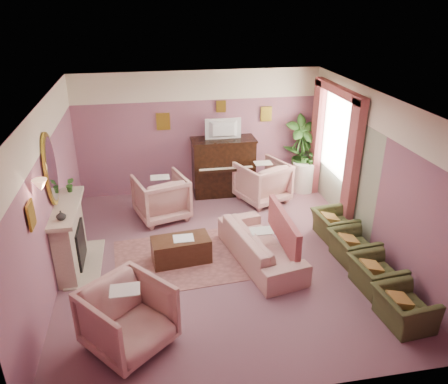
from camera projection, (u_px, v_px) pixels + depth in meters
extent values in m
cube|color=#7A4F5C|center=(222.00, 257.00, 7.84)|extent=(5.50, 6.00, 0.01)
cube|color=beige|center=(222.00, 102.00, 6.67)|extent=(5.50, 6.00, 0.01)
cube|color=#7D5474|center=(199.00, 133.00, 9.94)|extent=(5.50, 0.02, 2.80)
cube|color=#7D5474|center=(272.00, 299.00, 4.57)|extent=(5.50, 0.02, 2.80)
cube|color=#7D5474|center=(49.00, 198.00, 6.81)|extent=(0.02, 6.00, 2.80)
cube|color=#7D5474|center=(375.00, 174.00, 7.70)|extent=(0.02, 6.00, 2.80)
cube|color=#EEE3C6|center=(198.00, 85.00, 9.48)|extent=(5.50, 0.01, 0.65)
cube|color=#9AA488|center=(342.00, 165.00, 8.99)|extent=(0.01, 3.00, 2.15)
cube|color=#BAA990|center=(69.00, 238.00, 7.37)|extent=(0.30, 1.40, 1.10)
cube|color=black|center=(77.00, 245.00, 7.45)|extent=(0.18, 0.72, 0.68)
cube|color=orange|center=(81.00, 253.00, 7.53)|extent=(0.06, 0.54, 0.10)
cube|color=#BAA990|center=(66.00, 207.00, 7.14)|extent=(0.40, 1.55, 0.07)
cube|color=#BAA990|center=(86.00, 263.00, 7.63)|extent=(0.55, 1.50, 0.02)
ellipsoid|color=#AC9529|center=(50.00, 169.00, 6.83)|extent=(0.04, 0.72, 1.20)
ellipsoid|color=silver|center=(52.00, 169.00, 6.83)|extent=(0.01, 0.60, 1.06)
cone|color=#FCB07E|center=(40.00, 185.00, 5.83)|extent=(0.20, 0.20, 0.16)
cube|color=black|center=(223.00, 167.00, 10.04)|extent=(1.40, 0.60, 1.30)
cube|color=black|center=(226.00, 170.00, 9.70)|extent=(1.30, 0.12, 0.06)
cube|color=white|center=(226.00, 168.00, 9.69)|extent=(1.20, 0.08, 0.02)
cube|color=black|center=(223.00, 140.00, 9.77)|extent=(1.45, 0.65, 0.04)
imported|color=black|center=(224.00, 128.00, 9.60)|extent=(0.80, 0.12, 0.48)
cube|color=#AC9529|center=(163.00, 121.00, 9.64)|extent=(0.30, 0.03, 0.38)
cube|color=#AC9529|center=(266.00, 114.00, 9.99)|extent=(0.26, 0.03, 0.34)
cube|color=#AC9529|center=(221.00, 106.00, 9.73)|extent=(0.22, 0.03, 0.26)
cube|color=#AC9529|center=(31.00, 215.00, 5.61)|extent=(0.03, 0.28, 0.36)
cube|color=beige|center=(338.00, 133.00, 8.95)|extent=(0.03, 1.40, 1.80)
cube|color=#9A464A|center=(352.00, 167.00, 8.28)|extent=(0.16, 0.34, 2.60)
cube|color=#9A464A|center=(316.00, 138.00, 9.93)|extent=(0.16, 0.34, 2.60)
cube|color=#9A464A|center=(339.00, 91.00, 8.58)|extent=(0.16, 2.20, 0.16)
imported|color=#25511A|center=(70.00, 185.00, 7.56)|extent=(0.16, 0.16, 0.28)
imported|color=#EEE3C6|center=(61.00, 215.00, 6.65)|extent=(0.16, 0.16, 0.16)
cube|color=#884F4D|center=(187.00, 258.00, 7.78)|extent=(2.63, 1.98, 0.01)
cube|color=#3D2314|center=(181.00, 250.00, 7.63)|extent=(1.05, 0.61, 0.45)
cube|color=white|center=(183.00, 238.00, 7.54)|extent=(0.35, 0.28, 0.01)
imported|color=tan|center=(261.00, 240.00, 7.57)|extent=(0.69, 2.07, 0.84)
cube|color=#9A464A|center=(284.00, 228.00, 7.56)|extent=(0.10, 1.57, 0.57)
imported|color=tan|center=(161.00, 195.00, 9.00)|extent=(0.98, 0.98, 1.02)
imported|color=tan|center=(262.00, 180.00, 9.73)|extent=(0.98, 0.98, 1.02)
imported|color=tan|center=(128.00, 315.00, 5.67)|extent=(0.98, 0.98, 1.02)
imported|color=#414724|center=(405.00, 303.00, 6.14)|extent=(0.55, 0.78, 0.68)
imported|color=#414724|center=(376.00, 270.00, 6.87)|extent=(0.55, 0.78, 0.68)
imported|color=#414724|center=(353.00, 243.00, 7.61)|extent=(0.55, 0.78, 0.68)
imported|color=#414724|center=(334.00, 221.00, 8.34)|extent=(0.55, 0.78, 0.68)
cylinder|color=silver|center=(303.00, 177.00, 10.32)|extent=(0.52, 0.52, 0.70)
imported|color=#25511A|center=(305.00, 156.00, 10.10)|extent=(0.30, 0.30, 0.34)
imported|color=#25511A|center=(311.00, 158.00, 10.04)|extent=(0.16, 0.16, 0.28)
cylinder|color=#A25B40|center=(298.00, 181.00, 10.53)|extent=(0.34, 0.34, 0.34)
imported|color=#25511A|center=(301.00, 146.00, 10.16)|extent=(0.76, 0.76, 1.44)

